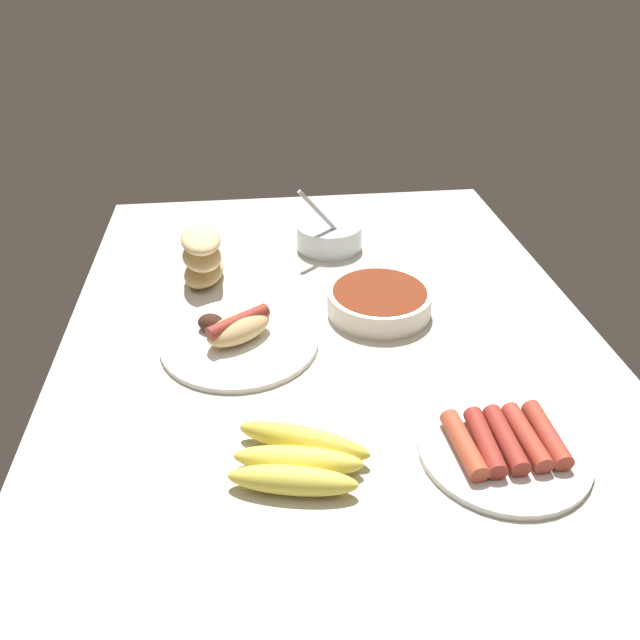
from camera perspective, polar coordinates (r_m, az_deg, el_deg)
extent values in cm
cube|color=beige|center=(107.34, 0.97, -1.52)|extent=(120.00, 90.00, 3.00)
ellipsoid|color=tan|center=(122.29, -10.57, 4.37)|extent=(12.78, 9.26, 3.60)
ellipsoid|color=#E5C689|center=(120.27, -10.76, 5.77)|extent=(12.71, 9.13, 3.60)
ellipsoid|color=#E5C689|center=(118.30, -10.87, 7.23)|extent=(12.57, 8.86, 3.60)
cylinder|color=silver|center=(132.51, 0.85, 7.72)|extent=(13.80, 13.80, 5.32)
cylinder|color=beige|center=(132.05, 0.85, 8.14)|extent=(12.15, 12.15, 2.39)
cube|color=#B7B7BC|center=(127.07, 0.27, 9.47)|extent=(4.06, 10.56, 12.83)
ellipsoid|color=#E5D14C|center=(78.20, -2.53, -14.46)|extent=(6.94, 16.52, 3.70)
ellipsoid|color=#E5D14C|center=(80.48, -2.01, -12.71)|extent=(7.01, 17.00, 3.68)
ellipsoid|color=gold|center=(82.75, -1.52, -10.99)|extent=(10.40, 17.83, 3.91)
cylinder|color=white|center=(110.52, 5.44, 1.69)|extent=(18.39, 18.39, 4.27)
cylinder|color=maroon|center=(109.63, 5.48, 2.46)|extent=(16.55, 16.55, 1.00)
cylinder|color=white|center=(103.42, -7.34, -1.99)|extent=(25.95, 25.95, 1.00)
ellipsoid|color=tan|center=(101.90, -7.44, -0.74)|extent=(11.60, 13.05, 4.40)
cylinder|color=maroon|center=(101.24, -7.49, -0.18)|extent=(8.30, 10.52, 2.40)
ellipsoid|color=#381E14|center=(105.50, -9.97, -0.22)|extent=(4.88, 5.36, 2.80)
cylinder|color=white|center=(87.11, 16.43, -11.27)|extent=(22.62, 22.62, 1.00)
cylinder|color=#AD472D|center=(83.85, 13.01, -11.02)|extent=(11.06, 3.33, 2.59)
cylinder|color=maroon|center=(84.83, 14.84, -10.72)|extent=(10.97, 2.89, 2.59)
cylinder|color=maroon|center=(85.91, 16.62, -10.41)|extent=(10.91, 2.60, 2.59)
cylinder|color=#9E3828|center=(87.06, 18.35, -10.10)|extent=(11.00, 3.02, 2.59)
cylinder|color=#9E3828|center=(88.29, 20.03, -9.79)|extent=(10.91, 2.60, 2.59)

